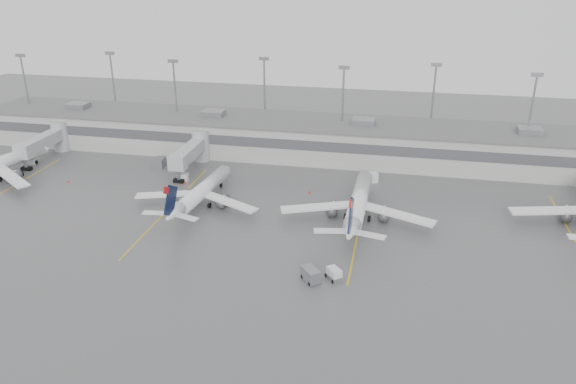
# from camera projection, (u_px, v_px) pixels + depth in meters

# --- Properties ---
(ground) EXTENTS (260.00, 260.00, 0.00)m
(ground) POSITION_uv_depth(u_px,v_px,m) (220.00, 287.00, 78.78)
(ground) COLOR #57575A
(ground) RESTS_ON ground
(terminal) EXTENTS (152.00, 17.00, 9.45)m
(terminal) POSITION_uv_depth(u_px,v_px,m) (297.00, 137.00, 129.42)
(terminal) COLOR #A1A19C
(terminal) RESTS_ON ground
(light_masts) EXTENTS (142.40, 8.00, 20.60)m
(light_masts) POSITION_uv_depth(u_px,v_px,m) (302.00, 98.00, 131.54)
(light_masts) COLOR gray
(light_masts) RESTS_ON ground
(jet_bridge_left) EXTENTS (4.00, 17.20, 7.00)m
(jet_bridge_left) POSITION_uv_depth(u_px,v_px,m) (50.00, 140.00, 128.79)
(jet_bridge_left) COLOR #A1A4A7
(jet_bridge_left) RESTS_ON ground
(jet_bridge_right) EXTENTS (4.00, 17.20, 7.00)m
(jet_bridge_right) POSITION_uv_depth(u_px,v_px,m) (195.00, 150.00, 122.29)
(jet_bridge_right) COLOR #A1A4A7
(jet_bridge_right) RESTS_ON ground
(stand_markings) EXTENTS (105.25, 40.00, 0.01)m
(stand_markings) POSITION_uv_depth(u_px,v_px,m) (262.00, 216.00, 100.41)
(stand_markings) COLOR gold
(stand_markings) RESTS_ON ground
(jet_mid_left) EXTENTS (24.15, 27.17, 8.79)m
(jet_mid_left) POSITION_uv_depth(u_px,v_px,m) (200.00, 192.00, 103.37)
(jet_mid_left) COLOR white
(jet_mid_left) RESTS_ON ground
(jet_mid_right) EXTENTS (27.04, 30.30, 9.81)m
(jet_mid_right) POSITION_uv_depth(u_px,v_px,m) (358.00, 203.00, 97.97)
(jet_mid_right) COLOR white
(jet_mid_right) RESTS_ON ground
(baggage_tug) EXTENTS (2.92, 3.07, 1.70)m
(baggage_tug) POSITION_uv_depth(u_px,v_px,m) (334.00, 275.00, 80.58)
(baggage_tug) COLOR silver
(baggage_tug) RESTS_ON ground
(baggage_cart) EXTENTS (3.28, 3.47, 1.96)m
(baggage_cart) POSITION_uv_depth(u_px,v_px,m) (311.00, 275.00, 79.96)
(baggage_cart) COLOR slate
(baggage_cart) RESTS_ON ground
(gse_uld_a) EXTENTS (2.20, 1.48, 1.55)m
(gse_uld_a) POSITION_uv_depth(u_px,v_px,m) (32.00, 160.00, 125.02)
(gse_uld_a) COLOR silver
(gse_uld_a) RESTS_ON ground
(gse_uld_b) EXTENTS (2.30, 1.64, 1.54)m
(gse_uld_b) POSITION_uv_depth(u_px,v_px,m) (183.00, 177.00, 115.57)
(gse_uld_b) COLOR silver
(gse_uld_b) RESTS_ON ground
(gse_uld_c) EXTENTS (3.19, 2.62, 1.94)m
(gse_uld_c) POSITION_uv_depth(u_px,v_px,m) (371.00, 177.00, 114.92)
(gse_uld_c) COLOR silver
(gse_uld_c) RESTS_ON ground
(gse_loader) EXTENTS (2.31, 3.41, 2.03)m
(gse_loader) POSITION_uv_depth(u_px,v_px,m) (160.00, 163.00, 122.97)
(gse_loader) COLOR slate
(gse_loader) RESTS_ON ground
(cone_a) EXTENTS (0.39, 0.39, 0.62)m
(cone_a) POSITION_uv_depth(u_px,v_px,m) (68.00, 181.00, 114.84)
(cone_a) COLOR red
(cone_a) RESTS_ON ground
(cone_b) EXTENTS (0.44, 0.44, 0.71)m
(cone_b) POSITION_uv_depth(u_px,v_px,m) (185.00, 183.00, 113.95)
(cone_b) COLOR red
(cone_b) RESTS_ON ground
(cone_c) EXTENTS (0.47, 0.47, 0.75)m
(cone_c) POSITION_uv_depth(u_px,v_px,m) (310.00, 192.00, 109.57)
(cone_c) COLOR red
(cone_c) RESTS_ON ground
(cone_d) EXTENTS (0.38, 0.38, 0.61)m
(cone_d) POSITION_uv_depth(u_px,v_px,m) (569.00, 210.00, 101.68)
(cone_d) COLOR red
(cone_d) RESTS_ON ground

